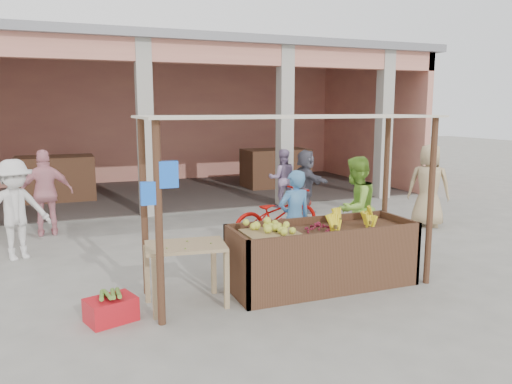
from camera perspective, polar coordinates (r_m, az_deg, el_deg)
name	(u,v)px	position (r m, az deg, el deg)	size (l,w,h in m)	color
ground	(290,290)	(7.02, 3.87, -11.13)	(60.00, 60.00, 0.00)	slate
market_building	(163,101)	(15.13, -10.62, 10.24)	(14.40, 6.40, 4.20)	tan
fruit_stall	(322,258)	(7.11, 7.59, -7.52)	(2.60, 0.95, 0.80)	#523121
stall_awning	(288,147)	(6.64, 3.73, 5.21)	(4.09, 1.35, 2.39)	#523121
banana_heap	(353,221)	(7.23, 11.00, -3.30)	(1.00, 0.55, 0.18)	yellow
melon_tray	(271,230)	(6.62, 1.69, -4.34)	(0.70, 0.61, 0.19)	olive
berry_heap	(318,227)	(6.92, 7.12, -3.97)	(0.42, 0.34, 0.13)	maroon
side_table	(186,255)	(6.35, -8.03, -7.15)	(1.07, 0.78, 0.80)	tan
papaya_pile	(185,236)	(6.29, -8.08, -5.06)	(0.71, 0.41, 0.20)	#4E7F29
red_crate	(111,310)	(6.25, -16.25, -12.77)	(0.55, 0.39, 0.28)	red
plantain_bundle	(110,295)	(6.19, -16.33, -11.20)	(0.42, 0.29, 0.08)	olive
produce_sacks	(304,195)	(12.76, 5.52, -0.37)	(0.76, 0.47, 0.57)	maroon
vendor_blue	(294,215)	(7.84, 4.42, -2.69)	(0.61, 0.45, 1.64)	#4A88C7
vendor_green	(355,205)	(8.36, 11.28, -1.52)	(0.86, 0.50, 1.80)	#8CCE40
motorcycle	(277,215)	(9.32, 2.38, -2.60)	(1.98, 0.68, 1.03)	#A20A05
shopper_a	(15,206)	(9.06, -25.80, -1.44)	(1.15, 0.58, 1.80)	silver
shopper_b	(46,190)	(10.55, -22.87, 0.22)	(1.06, 0.56, 1.81)	pink
shopper_c	(429,181)	(11.06, 19.18, 1.18)	(0.93, 0.61, 1.94)	tan
shopper_d	(306,179)	(12.00, 5.70, 1.45)	(1.47, 0.60, 1.59)	#4E4C59
shopper_f	(282,176)	(12.56, 3.03, 1.88)	(0.78, 0.45, 1.60)	#91779F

